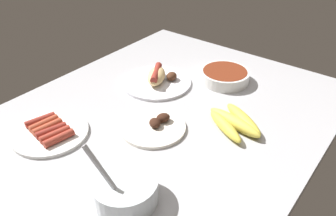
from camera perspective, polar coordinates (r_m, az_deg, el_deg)
The scene contains 7 objects.
ground_plane at distance 105.02cm, azimuth -1.88°, elevation -2.58°, with size 120.00×90.00×3.00cm, color #B2B2B7.
bowl_chili at distance 124.70cm, azimuth 9.36°, elevation 5.34°, with size 17.37×17.37×4.20cm.
bowl_coleslaw at distance 78.91cm, azimuth -7.16°, elevation -13.16°, with size 14.92×14.92×15.95cm.
plate_grilled_meat at distance 100.14cm, azimuth -2.36°, elevation -3.04°, with size 19.14×19.14×3.50cm.
plate_hotdog_assembled at distance 121.87cm, azimuth -1.83°, elevation 4.75°, with size 24.38×24.38×5.61cm.
plate_sausages at distance 103.22cm, azimuth -18.96°, elevation -3.71°, with size 21.44×21.44×3.08cm.
banana_bunch at distance 101.85cm, azimuth 10.99°, elevation -2.33°, with size 17.61×19.01×3.63cm.
Camera 1 is at (64.91, 54.49, 60.53)cm, focal length 36.81 mm.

